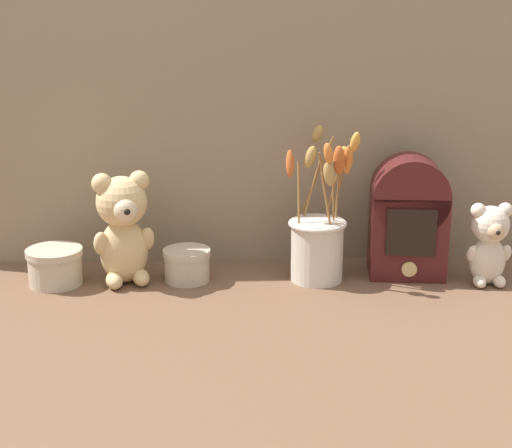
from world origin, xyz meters
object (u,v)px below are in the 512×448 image
at_px(flower_vase, 319,238).
at_px(decorative_tin_short, 55,266).
at_px(decorative_tin_tall, 187,265).
at_px(teddy_bear_medium, 489,242).
at_px(teddy_bear_large, 123,226).
at_px(vintage_radio, 409,216).

height_order(flower_vase, decorative_tin_short, flower_vase).
height_order(flower_vase, decorative_tin_tall, flower_vase).
height_order(teddy_bear_medium, decorative_tin_tall, teddy_bear_medium).
bearing_deg(decorative_tin_short, teddy_bear_large, 1.11).
xyz_separation_m(teddy_bear_large, decorative_tin_short, (-0.14, -0.00, -0.08)).
xyz_separation_m(flower_vase, vintage_radio, (0.19, 0.02, 0.04)).
xyz_separation_m(teddy_bear_large, decorative_tin_tall, (0.13, 0.01, -0.09)).
bearing_deg(decorative_tin_short, decorative_tin_tall, 1.85).
relative_size(flower_vase, decorative_tin_short, 2.74).
bearing_deg(teddy_bear_large, decorative_tin_tall, 2.67).
xyz_separation_m(teddy_bear_medium, decorative_tin_tall, (-0.61, 0.05, -0.05)).
height_order(teddy_bear_medium, vintage_radio, vintage_radio).
bearing_deg(decorative_tin_tall, flower_vase, -0.84).
distance_m(flower_vase, decorative_tin_tall, 0.28).
height_order(teddy_bear_large, decorative_tin_tall, teddy_bear_large).
bearing_deg(decorative_tin_short, flower_vase, 0.50).
xyz_separation_m(teddy_bear_medium, vintage_radio, (-0.15, 0.06, 0.04)).
xyz_separation_m(teddy_bear_large, flower_vase, (0.40, 0.00, -0.03)).
relative_size(teddy_bear_medium, decorative_tin_short, 1.50).
height_order(flower_vase, vintage_radio, flower_vase).
bearing_deg(teddy_bear_medium, vintage_radio, 157.13).
bearing_deg(teddy_bear_large, vintage_radio, 2.40).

